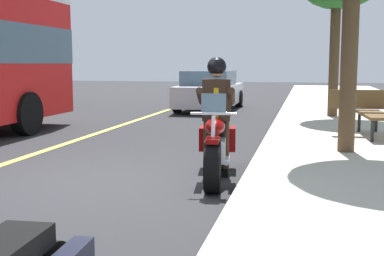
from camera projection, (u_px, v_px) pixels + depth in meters
name	position (u px, v px, depth m)	size (l,w,h in m)	color
ground_plane	(98.00, 182.00, 7.08)	(80.00, 80.00, 0.00)	#28282B
motorcycle_main	(216.00, 147.00, 7.28)	(2.22, 0.77, 1.26)	black
rider_main	(216.00, 105.00, 7.39)	(0.67, 0.61, 1.74)	black
car_silver	(210.00, 91.00, 18.07)	(4.60, 1.92, 1.40)	silver
bench_sidewalk	(374.00, 109.00, 10.47)	(1.83, 1.80, 0.95)	brown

